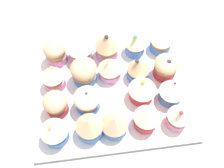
{
  "coord_description": "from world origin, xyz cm",
  "views": [
    {
      "loc": [
        4.12,
        31.87,
        62.61
      ],
      "look_at": [
        0.0,
        0.0,
        4.2
      ],
      "focal_mm": 43.02,
      "sensor_mm": 36.0,
      "label": 1
    }
  ],
  "objects_px": {
    "cupcake_16": "(115,124)",
    "cupcake_18": "(54,131)",
    "cupcake_8": "(84,72)",
    "cupcake_10": "(172,92)",
    "cupcake_13": "(56,104)",
    "cupcake_7": "(109,68)",
    "cupcake_15": "(147,117)",
    "cupcake_17": "(89,127)",
    "baking_tray": "(112,91)",
    "cupcake_3": "(80,49)",
    "cupcake_12": "(87,100)",
    "napkin": "(204,59)",
    "cupcake_6": "(138,69)",
    "cupcake_0": "(161,41)",
    "cupcake_2": "(107,46)",
    "cupcake_14": "(179,116)",
    "cupcake_5": "(166,67)",
    "cupcake_11": "(142,89)",
    "cupcake_4": "(55,52)",
    "cupcake_9": "(53,78)",
    "cupcake_1": "(136,43)"
  },
  "relations": [
    {
      "from": "cupcake_4",
      "to": "cupcake_2",
      "type": "bearing_deg",
      "value": 179.4
    },
    {
      "from": "cupcake_2",
      "to": "cupcake_16",
      "type": "bearing_deg",
      "value": 87.72
    },
    {
      "from": "cupcake_0",
      "to": "cupcake_14",
      "type": "xyz_separation_m",
      "value": [
        0.01,
        0.22,
        0.0
      ]
    },
    {
      "from": "cupcake_5",
      "to": "cupcake_8",
      "type": "xyz_separation_m",
      "value": [
        0.21,
        -0.01,
        0.0
      ]
    },
    {
      "from": "cupcake_15",
      "to": "cupcake_17",
      "type": "height_order",
      "value": "cupcake_15"
    },
    {
      "from": "cupcake_12",
      "to": "napkin",
      "type": "height_order",
      "value": "cupcake_12"
    },
    {
      "from": "cupcake_2",
      "to": "cupcake_7",
      "type": "height_order",
      "value": "cupcake_2"
    },
    {
      "from": "cupcake_3",
      "to": "cupcake_5",
      "type": "xyz_separation_m",
      "value": [
        -0.21,
        0.08,
        -0.0
      ]
    },
    {
      "from": "cupcake_7",
      "to": "cupcake_16",
      "type": "height_order",
      "value": "cupcake_7"
    },
    {
      "from": "cupcake_11",
      "to": "cupcake_13",
      "type": "distance_m",
      "value": 0.21
    },
    {
      "from": "cupcake_6",
      "to": "napkin",
      "type": "height_order",
      "value": "cupcake_6"
    },
    {
      "from": "baking_tray",
      "to": "cupcake_3",
      "type": "bearing_deg",
      "value": -57.28
    },
    {
      "from": "baking_tray",
      "to": "cupcake_10",
      "type": "relative_size",
      "value": 5.6
    },
    {
      "from": "baking_tray",
      "to": "napkin",
      "type": "distance_m",
      "value": 0.28
    },
    {
      "from": "cupcake_0",
      "to": "cupcake_18",
      "type": "bearing_deg",
      "value": 36.89
    },
    {
      "from": "cupcake_16",
      "to": "cupcake_7",
      "type": "bearing_deg",
      "value": -92.62
    },
    {
      "from": "cupcake_11",
      "to": "cupcake_17",
      "type": "bearing_deg",
      "value": 29.45
    },
    {
      "from": "cupcake_2",
      "to": "cupcake_14",
      "type": "distance_m",
      "value": 0.26
    },
    {
      "from": "cupcake_6",
      "to": "cupcake_16",
      "type": "relative_size",
      "value": 1.18
    },
    {
      "from": "cupcake_13",
      "to": "cupcake_7",
      "type": "bearing_deg",
      "value": -149.07
    },
    {
      "from": "cupcake_2",
      "to": "napkin",
      "type": "height_order",
      "value": "cupcake_2"
    },
    {
      "from": "cupcake_1",
      "to": "napkin",
      "type": "relative_size",
      "value": 0.7
    },
    {
      "from": "cupcake_0",
      "to": "cupcake_15",
      "type": "height_order",
      "value": "cupcake_15"
    },
    {
      "from": "cupcake_4",
      "to": "cupcake_9",
      "type": "relative_size",
      "value": 0.89
    },
    {
      "from": "cupcake_4",
      "to": "cupcake_0",
      "type": "bearing_deg",
      "value": -179.51
    },
    {
      "from": "cupcake_16",
      "to": "cupcake_18",
      "type": "bearing_deg",
      "value": 0.42
    },
    {
      "from": "cupcake_4",
      "to": "cupcake_10",
      "type": "bearing_deg",
      "value": 151.1
    },
    {
      "from": "baking_tray",
      "to": "cupcake_0",
      "type": "bearing_deg",
      "value": -142.89
    },
    {
      "from": "cupcake_5",
      "to": "cupcake_6",
      "type": "xyz_separation_m",
      "value": [
        0.07,
        -0.0,
        0.0
      ]
    },
    {
      "from": "cupcake_2",
      "to": "cupcake_3",
      "type": "relative_size",
      "value": 1.23
    },
    {
      "from": "cupcake_2",
      "to": "cupcake_17",
      "type": "relative_size",
      "value": 1.25
    },
    {
      "from": "cupcake_3",
      "to": "cupcake_13",
      "type": "height_order",
      "value": "cupcake_3"
    },
    {
      "from": "cupcake_3",
      "to": "cupcake_9",
      "type": "relative_size",
      "value": 0.89
    },
    {
      "from": "baking_tray",
      "to": "cupcake_8",
      "type": "relative_size",
      "value": 5.45
    },
    {
      "from": "cupcake_15",
      "to": "cupcake_17",
      "type": "relative_size",
      "value": 1.15
    },
    {
      "from": "cupcake_12",
      "to": "cupcake_15",
      "type": "bearing_deg",
      "value": 154.19
    },
    {
      "from": "cupcake_8",
      "to": "cupcake_10",
      "type": "distance_m",
      "value": 0.22
    },
    {
      "from": "baking_tray",
      "to": "cupcake_13",
      "type": "relative_size",
      "value": 5.9
    },
    {
      "from": "napkin",
      "to": "cupcake_7",
      "type": "bearing_deg",
      "value": 5.33
    },
    {
      "from": "cupcake_1",
      "to": "cupcake_17",
      "type": "distance_m",
      "value": 0.26
    },
    {
      "from": "cupcake_2",
      "to": "cupcake_16",
      "type": "height_order",
      "value": "cupcake_2"
    },
    {
      "from": "cupcake_0",
      "to": "cupcake_12",
      "type": "xyz_separation_m",
      "value": [
        0.21,
        0.15,
        -0.0
      ]
    },
    {
      "from": "baking_tray",
      "to": "cupcake_11",
      "type": "relative_size",
      "value": 5.08
    },
    {
      "from": "cupcake_3",
      "to": "cupcake_1",
      "type": "bearing_deg",
      "value": 179.92
    },
    {
      "from": "cupcake_8",
      "to": "cupcake_17",
      "type": "distance_m",
      "value": 0.15
    },
    {
      "from": "cupcake_0",
      "to": "cupcake_11",
      "type": "distance_m",
      "value": 0.16
    },
    {
      "from": "cupcake_12",
      "to": "cupcake_14",
      "type": "distance_m",
      "value": 0.22
    },
    {
      "from": "cupcake_15",
      "to": "cupcake_17",
      "type": "xyz_separation_m",
      "value": [
        0.13,
        0.0,
        -0.01
      ]
    },
    {
      "from": "cupcake_7",
      "to": "cupcake_17",
      "type": "relative_size",
      "value": 1.11
    },
    {
      "from": "cupcake_9",
      "to": "cupcake_16",
      "type": "distance_m",
      "value": 0.2
    }
  ]
}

